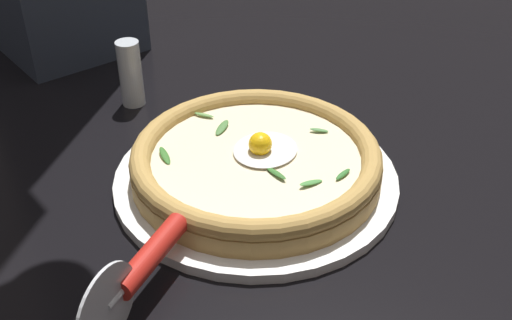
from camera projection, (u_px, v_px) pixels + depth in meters
ground_plane at (286, 202)px, 0.73m from camera, size 2.40×2.40×0.03m
pizza_plate at (256, 178)px, 0.73m from camera, size 0.33×0.33×0.01m
pizza at (256, 160)px, 0.71m from camera, size 0.29×0.29×0.05m
pizza_cutter at (139, 269)px, 0.56m from camera, size 0.16×0.04×0.08m
pepper_shaker at (131, 74)px, 0.86m from camera, size 0.03×0.03×0.09m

